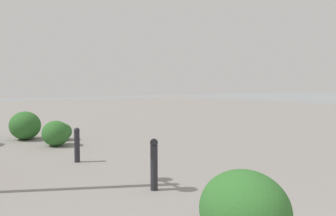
% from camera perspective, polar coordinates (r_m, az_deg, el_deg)
% --- Properties ---
extents(bollard_near, '(0.13, 0.13, 0.85)m').
position_cam_1_polar(bollard_near, '(5.54, -2.38, -9.35)').
color(bollard_near, '#232328').
rests_on(bollard_near, ground).
extents(bollard_mid, '(0.13, 0.13, 0.77)m').
position_cam_1_polar(bollard_mid, '(7.74, -15.15, -5.92)').
color(bollard_mid, '#232328').
rests_on(bollard_mid, ground).
extents(shrub_low, '(0.99, 0.89, 0.84)m').
position_cam_1_polar(shrub_low, '(3.73, 12.76, -16.55)').
color(shrub_low, '#2D6628').
rests_on(shrub_low, ground).
extents(shrub_round, '(1.03, 0.93, 0.88)m').
position_cam_1_polar(shrub_round, '(11.38, -23.03, -2.74)').
color(shrub_round, '#2D6628').
rests_on(shrub_round, ground).
extents(shrub_wide, '(0.83, 0.75, 0.71)m').
position_cam_1_polar(shrub_wide, '(9.92, -18.47, -4.09)').
color(shrub_wide, '#2D6628').
rests_on(shrub_wide, ground).
extents(shrub_tall, '(0.61, 0.55, 0.52)m').
position_cam_1_polar(shrub_tall, '(10.91, -17.41, -3.83)').
color(shrub_tall, '#2D6628').
rests_on(shrub_tall, ground).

